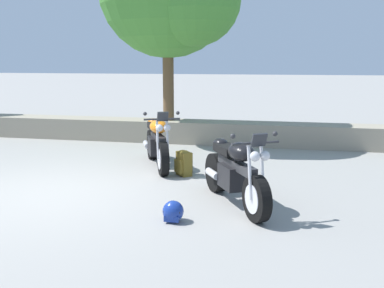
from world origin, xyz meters
name	(u,v)px	position (x,y,z in m)	size (l,w,h in m)	color
ground_plane	(55,193)	(0.00, 0.00, 0.00)	(120.00, 120.00, 0.00)	gray
stone_wall	(147,130)	(0.00, 4.80, 0.28)	(36.00, 0.80, 0.55)	gray
motorcycle_orange_near_left	(157,143)	(1.09, 2.05, 0.49)	(1.09, 1.94, 1.18)	black
motorcycle_black_centre	(235,173)	(2.87, 0.00, 0.49)	(1.21, 1.86, 1.18)	black
rider_backpack	(184,162)	(1.75, 1.50, 0.24)	(0.35, 0.35, 0.47)	brown
rider_helmet	(173,212)	(2.16, -0.84, 0.14)	(0.28, 0.28, 0.28)	navy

